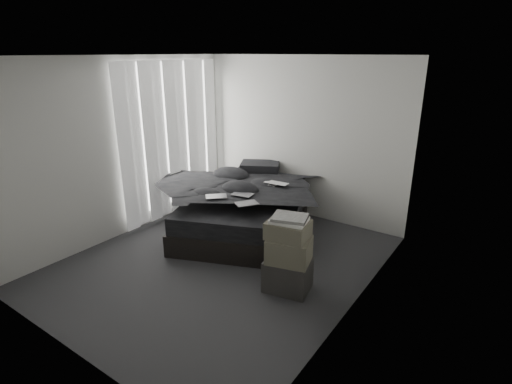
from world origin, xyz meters
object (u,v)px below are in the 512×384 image
Objects in this scene: laptop at (275,179)px; box_lower at (288,275)px; bed at (247,220)px; side_stand at (210,198)px.

laptop reaches higher than box_lower.
laptop is (0.37, 0.21, 0.68)m from bed.
bed is at bearing -154.50° from laptop.
laptop is at bearing 7.50° from bed.
laptop is 0.54× the size of side_stand.
side_stand is 2.44m from box_lower.
bed is 4.51× the size of box_lower.
box_lower is at bearing -27.53° from side_stand.
side_stand reaches higher than bed.
laptop reaches higher than bed.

